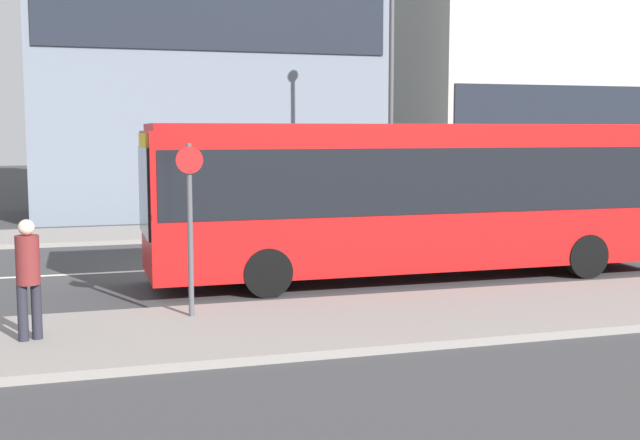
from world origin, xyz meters
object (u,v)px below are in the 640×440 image
Objects in this scene: parked_car_0 at (594,211)px; pedestrian_near_stop at (28,272)px; city_bus at (415,190)px; street_lamp at (391,71)px; bus_stop_sign at (190,217)px.

pedestrian_near_stop reaches higher than parked_car_0.
pedestrian_near_stop is (-16.38, -9.49, 0.51)m from parked_car_0.
city_bus reaches higher than parked_car_0.
street_lamp reaches higher than parked_car_0.
city_bus is 5.95m from bus_stop_sign.
street_lamp is at bearing 76.72° from city_bus.
pedestrian_near_stop is 0.62× the size of bus_stop_sign.
bus_stop_sign reaches higher than parked_car_0.
pedestrian_near_stop is at bearing -149.91° from parked_car_0.
city_bus is at bearing -107.83° from street_lamp.
bus_stop_sign is at bearing -0.13° from pedestrian_near_stop.
pedestrian_near_stop is at bearing -132.18° from street_lamp.
pedestrian_near_stop is 0.22× the size of street_lamp.
street_lamp is (2.39, 7.41, 3.11)m from city_bus.
bus_stop_sign is at bearing -148.14° from parked_car_0.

